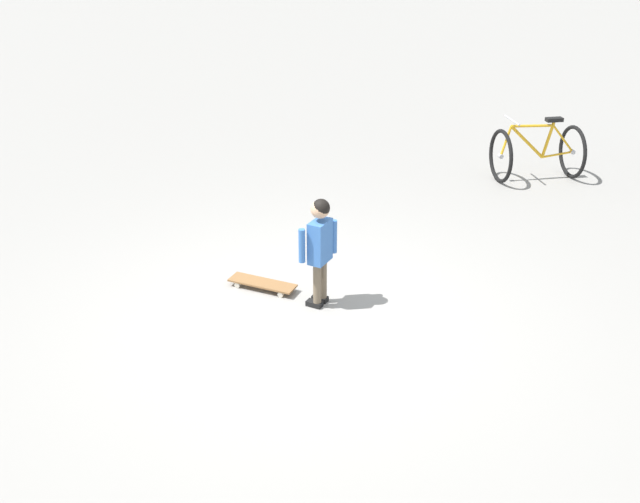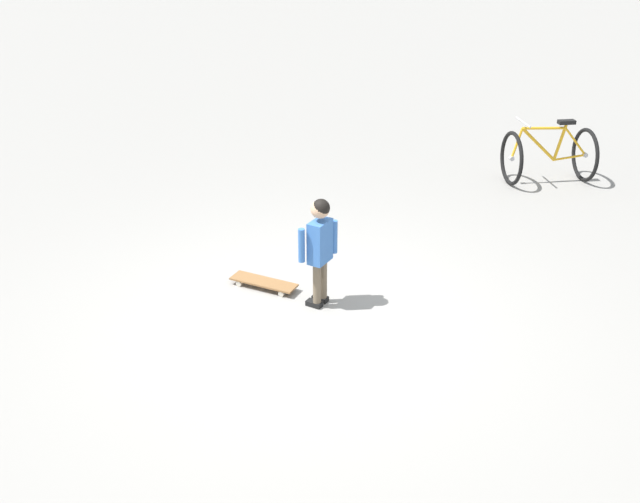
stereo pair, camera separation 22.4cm
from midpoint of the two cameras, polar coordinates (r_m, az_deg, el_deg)
The scene contains 4 objects.
ground_plane at distance 6.69m, azimuth -2.08°, elevation -5.29°, with size 50.00×50.00×0.00m, color gray.
child_person at distance 6.63m, azimuth -0.98°, elevation 0.82°, with size 0.28×0.39×1.06m.
skateboard at distance 7.19m, azimuth -5.37°, elevation -2.48°, with size 0.58×0.64×0.07m.
bicycle_mid at distance 10.26m, azimuth 15.85°, elevation 7.40°, with size 0.81×1.14×0.85m.
Camera 1 is at (5.54, -1.44, 3.46)m, focal length 41.36 mm.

